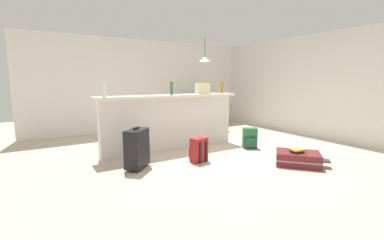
# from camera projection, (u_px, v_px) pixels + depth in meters

# --- Properties ---
(ground_plane) EXTENTS (13.00, 13.00, 0.05)m
(ground_plane) POSITION_uv_depth(u_px,v_px,m) (210.00, 153.00, 5.15)
(ground_plane) COLOR beige
(wall_back) EXTENTS (6.60, 0.10, 2.50)m
(wall_back) POSITION_uv_depth(u_px,v_px,m) (149.00, 85.00, 7.54)
(wall_back) COLOR silver
(wall_back) RESTS_ON ground_plane
(wall_right) EXTENTS (0.10, 6.00, 2.50)m
(wall_right) POSITION_uv_depth(u_px,v_px,m) (301.00, 86.00, 6.78)
(wall_right) COLOR silver
(wall_right) RESTS_ON ground_plane
(partition_half_wall) EXTENTS (2.80, 0.20, 1.06)m
(partition_half_wall) POSITION_uv_depth(u_px,v_px,m) (171.00, 124.00, 5.26)
(partition_half_wall) COLOR silver
(partition_half_wall) RESTS_ON ground_plane
(bar_countertop) EXTENTS (2.96, 0.40, 0.05)m
(bar_countertop) POSITION_uv_depth(u_px,v_px,m) (171.00, 96.00, 5.18)
(bar_countertop) COLOR white
(bar_countertop) RESTS_ON partition_half_wall
(bottle_white) EXTENTS (0.06, 0.06, 0.24)m
(bottle_white) POSITION_uv_depth(u_px,v_px,m) (104.00, 90.00, 4.43)
(bottle_white) COLOR silver
(bottle_white) RESTS_ON bar_countertop
(bottle_green) EXTENTS (0.06, 0.06, 0.25)m
(bottle_green) POSITION_uv_depth(u_px,v_px,m) (172.00, 88.00, 5.15)
(bottle_green) COLOR #2D6B38
(bottle_green) RESTS_ON bar_countertop
(bottle_amber) EXTENTS (0.08, 0.08, 0.24)m
(bottle_amber) POSITION_uv_depth(u_px,v_px,m) (222.00, 88.00, 5.83)
(bottle_amber) COLOR #9E661E
(bottle_amber) RESTS_ON bar_countertop
(grocery_bag) EXTENTS (0.26, 0.18, 0.22)m
(grocery_bag) POSITION_uv_depth(u_px,v_px,m) (202.00, 89.00, 5.53)
(grocery_bag) COLOR beige
(grocery_bag) RESTS_ON bar_countertop
(dining_table) EXTENTS (1.10, 0.80, 0.74)m
(dining_table) POSITION_uv_depth(u_px,v_px,m) (204.00, 107.00, 7.37)
(dining_table) COLOR brown
(dining_table) RESTS_ON ground_plane
(dining_chair_near_partition) EXTENTS (0.47, 0.47, 0.93)m
(dining_chair_near_partition) POSITION_uv_depth(u_px,v_px,m) (211.00, 114.00, 6.90)
(dining_chair_near_partition) COLOR #4C331E
(dining_chair_near_partition) RESTS_ON ground_plane
(dining_chair_far_side) EXTENTS (0.44, 0.44, 0.93)m
(dining_chair_far_side) POSITION_uv_depth(u_px,v_px,m) (194.00, 110.00, 7.87)
(dining_chair_far_side) COLOR #4C331E
(dining_chair_far_side) RESTS_ON ground_plane
(pendant_lamp) EXTENTS (0.34, 0.34, 0.67)m
(pendant_lamp) POSITION_uv_depth(u_px,v_px,m) (205.00, 59.00, 7.09)
(pendant_lamp) COLOR black
(suitcase_flat_maroon) EXTENTS (0.83, 0.84, 0.22)m
(suitcase_flat_maroon) POSITION_uv_depth(u_px,v_px,m) (298.00, 158.00, 4.34)
(suitcase_flat_maroon) COLOR maroon
(suitcase_flat_maroon) RESTS_ON ground_plane
(suitcase_upright_black) EXTENTS (0.48, 0.48, 0.67)m
(suitcase_upright_black) POSITION_uv_depth(u_px,v_px,m) (137.00, 148.00, 4.15)
(suitcase_upright_black) COLOR black
(suitcase_upright_black) RESTS_ON ground_plane
(backpack_red) EXTENTS (0.31, 0.29, 0.42)m
(backpack_red) POSITION_uv_depth(u_px,v_px,m) (199.00, 150.00, 4.52)
(backpack_red) COLOR red
(backpack_red) RESTS_ON ground_plane
(backpack_green) EXTENTS (0.33, 0.33, 0.42)m
(backpack_green) POSITION_uv_depth(u_px,v_px,m) (250.00, 138.00, 5.42)
(backpack_green) COLOR #286B3D
(backpack_green) RESTS_ON ground_plane
(book_stack) EXTENTS (0.28, 0.23, 0.06)m
(book_stack) POSITION_uv_depth(u_px,v_px,m) (297.00, 150.00, 4.32)
(book_stack) COLOR black
(book_stack) RESTS_ON suitcase_flat_maroon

